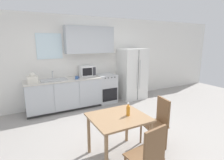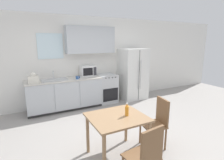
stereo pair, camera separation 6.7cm
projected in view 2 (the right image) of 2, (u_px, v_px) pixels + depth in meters
ground_plane at (111, 134)px, 3.74m from camera, size 12.00×12.00×0.00m
wall_back at (80, 58)px, 5.39m from camera, size 12.00×0.38×2.70m
kitchen_counter at (65, 94)px, 5.07m from camera, size 2.09×0.67×0.90m
oven_range at (106, 88)px, 5.68m from camera, size 0.59×0.63×0.91m
refrigerator at (133, 74)px, 5.98m from camera, size 0.87×0.77×1.71m
kitchen_sink at (54, 79)px, 4.85m from camera, size 0.70×0.38×0.24m
microwave at (88, 71)px, 5.39m from camera, size 0.46×0.33×0.32m
coffee_mug at (77, 78)px, 4.95m from camera, size 0.12×0.09×0.09m
grocery_bag_0 at (33, 78)px, 4.49m from camera, size 0.25×0.22×0.28m
dining_table at (117, 123)px, 2.89m from camera, size 0.91×0.81×0.74m
dining_chair_near at (147, 154)px, 2.23m from camera, size 0.45×0.45×0.93m
dining_chair_side at (158, 119)px, 3.23m from camera, size 0.46×0.46×0.93m
drink_bottle at (127, 110)px, 2.88m from camera, size 0.06×0.06×0.22m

